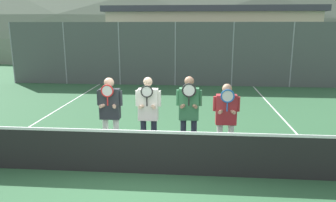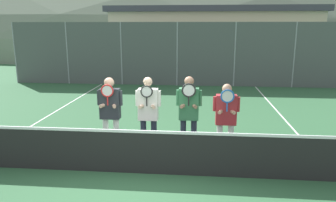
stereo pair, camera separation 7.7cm
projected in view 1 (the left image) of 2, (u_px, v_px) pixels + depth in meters
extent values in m
plane|color=#2D5B38|center=(143.00, 173.00, 6.66)|extent=(120.00, 120.00, 0.00)
ellipsoid|color=slate|center=(191.00, 41.00, 61.23)|extent=(140.77, 78.21, 27.37)
cube|color=beige|center=(210.00, 41.00, 22.48)|extent=(13.10, 5.00, 3.76)
cube|color=#3D4247|center=(210.00, 10.00, 22.01)|extent=(13.60, 5.50, 0.36)
cylinder|color=gray|center=(12.00, 53.00, 16.82)|extent=(0.06, 0.06, 3.10)
cylinder|color=gray|center=(65.00, 53.00, 16.58)|extent=(0.06, 0.06, 3.10)
cylinder|color=gray|center=(119.00, 54.00, 16.35)|extent=(0.06, 0.06, 3.10)
cylinder|color=gray|center=(175.00, 54.00, 16.12)|extent=(0.06, 0.06, 3.10)
cylinder|color=gray|center=(233.00, 55.00, 15.88)|extent=(0.06, 0.06, 3.10)
cylinder|color=gray|center=(292.00, 55.00, 15.65)|extent=(0.06, 0.06, 3.10)
cube|color=#4C5451|center=(175.00, 54.00, 16.12)|extent=(16.82, 0.02, 3.10)
cube|color=black|center=(142.00, 153.00, 6.57)|extent=(10.22, 0.02, 0.87)
cube|color=white|center=(142.00, 132.00, 6.46)|extent=(10.22, 0.03, 0.06)
cube|color=white|center=(32.00, 125.00, 9.90)|extent=(0.05, 16.00, 0.01)
cube|color=white|center=(295.00, 132.00, 9.25)|extent=(0.05, 16.00, 0.01)
cylinder|color=white|center=(106.00, 136.00, 7.57)|extent=(0.13, 0.13, 0.87)
cylinder|color=white|center=(116.00, 137.00, 7.55)|extent=(0.13, 0.13, 0.87)
cube|color=#282D33|center=(110.00, 104.00, 7.38)|extent=(0.45, 0.22, 0.69)
sphere|color=tan|center=(109.00, 83.00, 7.28)|extent=(0.23, 0.23, 0.23)
cylinder|color=#282D33|center=(99.00, 98.00, 7.38)|extent=(0.08, 0.08, 0.34)
cylinder|color=#282D33|center=(121.00, 98.00, 7.33)|extent=(0.08, 0.08, 0.34)
cylinder|color=tan|center=(104.00, 105.00, 7.31)|extent=(0.16, 0.27, 0.08)
cylinder|color=tan|center=(114.00, 106.00, 7.29)|extent=(0.16, 0.27, 0.08)
cylinder|color=red|center=(108.00, 101.00, 7.19)|extent=(0.03, 0.03, 0.20)
torus|color=red|center=(107.00, 91.00, 7.13)|extent=(0.29, 0.03, 0.29)
cylinder|color=silver|center=(107.00, 91.00, 7.13)|extent=(0.24, 0.00, 0.24)
cylinder|color=#232838|center=(144.00, 138.00, 7.42)|extent=(0.13, 0.13, 0.89)
cylinder|color=#232838|center=(154.00, 139.00, 7.40)|extent=(0.13, 0.13, 0.89)
cube|color=white|center=(148.00, 104.00, 7.23)|extent=(0.43, 0.22, 0.70)
sphere|color=#DBB293|center=(148.00, 82.00, 7.12)|extent=(0.20, 0.20, 0.20)
cylinder|color=white|center=(137.00, 98.00, 7.22)|extent=(0.08, 0.08, 0.35)
cylinder|color=white|center=(159.00, 99.00, 7.18)|extent=(0.08, 0.08, 0.35)
cylinder|color=#DBB293|center=(143.00, 106.00, 7.16)|extent=(0.16, 0.27, 0.08)
cylinder|color=#DBB293|center=(153.00, 106.00, 7.14)|extent=(0.16, 0.27, 0.08)
cylinder|color=black|center=(147.00, 102.00, 7.04)|extent=(0.03, 0.03, 0.20)
torus|color=black|center=(147.00, 92.00, 6.99)|extent=(0.27, 0.03, 0.27)
cylinder|color=silver|center=(147.00, 92.00, 6.99)|extent=(0.22, 0.00, 0.22)
cylinder|color=#232838|center=(183.00, 138.00, 7.43)|extent=(0.13, 0.13, 0.89)
cylinder|color=#232838|center=(194.00, 138.00, 7.41)|extent=(0.13, 0.13, 0.89)
cube|color=#337047|center=(189.00, 104.00, 7.23)|extent=(0.43, 0.22, 0.71)
sphere|color=#997056|center=(189.00, 81.00, 7.12)|extent=(0.21, 0.21, 0.21)
cylinder|color=#337047|center=(178.00, 98.00, 7.22)|extent=(0.08, 0.08, 0.35)
cylinder|color=#337047|center=(200.00, 98.00, 7.18)|extent=(0.08, 0.08, 0.35)
cylinder|color=#997056|center=(184.00, 105.00, 7.16)|extent=(0.16, 0.27, 0.08)
cylinder|color=#997056|center=(194.00, 106.00, 7.14)|extent=(0.16, 0.27, 0.08)
cylinder|color=black|center=(189.00, 101.00, 7.04)|extent=(0.03, 0.03, 0.20)
torus|color=black|center=(189.00, 90.00, 6.98)|extent=(0.31, 0.03, 0.31)
cylinder|color=silver|center=(189.00, 90.00, 6.98)|extent=(0.26, 0.00, 0.26)
cylinder|color=white|center=(219.00, 142.00, 7.30)|extent=(0.13, 0.13, 0.83)
cylinder|color=white|center=(230.00, 142.00, 7.28)|extent=(0.13, 0.13, 0.83)
cube|color=maroon|center=(226.00, 110.00, 7.12)|extent=(0.45, 0.22, 0.65)
sphere|color=tan|center=(227.00, 89.00, 7.02)|extent=(0.21, 0.21, 0.21)
cylinder|color=maroon|center=(215.00, 104.00, 7.11)|extent=(0.08, 0.08, 0.32)
cylinder|color=maroon|center=(238.00, 104.00, 7.07)|extent=(0.08, 0.08, 0.32)
cylinder|color=tan|center=(221.00, 111.00, 7.05)|extent=(0.16, 0.27, 0.08)
cylinder|color=tan|center=(232.00, 111.00, 7.03)|extent=(0.16, 0.27, 0.08)
cylinder|color=#1E5BAD|center=(227.00, 107.00, 6.92)|extent=(0.03, 0.03, 0.20)
torus|color=#1E5BAD|center=(228.00, 96.00, 6.87)|extent=(0.30, 0.03, 0.30)
cylinder|color=silver|center=(228.00, 96.00, 6.87)|extent=(0.24, 0.00, 0.24)
cube|color=navy|center=(106.00, 66.00, 18.60)|extent=(4.09, 1.76, 0.78)
cube|color=#2D3842|center=(106.00, 53.00, 18.44)|extent=(2.25, 1.62, 0.64)
cylinder|color=black|center=(126.00, 75.00, 17.70)|extent=(0.60, 0.16, 0.60)
cylinder|color=black|center=(132.00, 71.00, 19.45)|extent=(0.60, 0.16, 0.60)
cylinder|color=black|center=(78.00, 75.00, 17.93)|extent=(0.60, 0.16, 0.60)
cylinder|color=black|center=(89.00, 70.00, 19.67)|extent=(0.60, 0.16, 0.60)
cube|color=slate|center=(193.00, 66.00, 18.51)|extent=(4.29, 1.78, 0.80)
cube|color=#2D3842|center=(194.00, 53.00, 18.34)|extent=(2.36, 1.64, 0.66)
cylinder|color=black|center=(219.00, 76.00, 17.60)|extent=(0.60, 0.16, 0.60)
cylinder|color=black|center=(217.00, 71.00, 19.37)|extent=(0.60, 0.16, 0.60)
cylinder|color=black|center=(168.00, 75.00, 17.83)|extent=(0.60, 0.16, 0.60)
cylinder|color=black|center=(170.00, 71.00, 19.60)|extent=(0.60, 0.16, 0.60)
cube|color=#285638|center=(290.00, 67.00, 17.99)|extent=(4.74, 1.72, 0.77)
cube|color=#2D3842|center=(291.00, 55.00, 17.83)|extent=(2.61, 1.59, 0.63)
cylinder|color=black|center=(324.00, 77.00, 17.09)|extent=(0.60, 0.16, 0.60)
cylinder|color=black|center=(312.00, 72.00, 18.80)|extent=(0.60, 0.16, 0.60)
cylinder|color=black|center=(264.00, 76.00, 17.35)|extent=(0.60, 0.16, 0.60)
cylinder|color=black|center=(258.00, 72.00, 19.06)|extent=(0.60, 0.16, 0.60)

